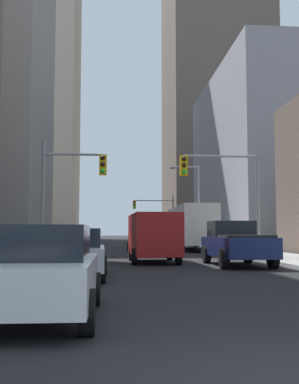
{
  "coord_description": "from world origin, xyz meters",
  "views": [
    {
      "loc": [
        -2.03,
        -3.99,
        1.41
      ],
      "look_at": [
        0.0,
        22.54,
        3.65
      ],
      "focal_mm": 44.77,
      "sensor_mm": 36.0,
      "label": 1
    }
  ],
  "objects_px": {
    "sedan_blue": "(141,241)",
    "traffic_signal_near_left": "(71,181)",
    "sedan_white": "(38,271)",
    "traffic_signal_near_right": "(224,181)",
    "city_bus": "(190,226)",
    "pickup_truck_navy": "(236,243)",
    "cargo_van_red": "(153,235)",
    "sedan_beige": "(169,239)",
    "sedan_silver": "(74,253)",
    "traffic_signal_far_right": "(155,211)"
  },
  "relations": [
    {
      "from": "sedan_beige",
      "to": "traffic_signal_near_right",
      "type": "height_order",
      "value": "traffic_signal_near_right"
    },
    {
      "from": "sedan_white",
      "to": "sedan_blue",
      "type": "height_order",
      "value": "same"
    },
    {
      "from": "cargo_van_red",
      "to": "sedan_blue",
      "type": "distance_m",
      "value": 13.35
    },
    {
      "from": "sedan_silver",
      "to": "traffic_signal_near_right",
      "type": "bearing_deg",
      "value": 54.78
    },
    {
      "from": "city_bus",
      "to": "pickup_truck_navy",
      "type": "distance_m",
      "value": 17.73
    },
    {
      "from": "city_bus",
      "to": "traffic_signal_far_right",
      "type": "distance_m",
      "value": 22.57
    },
    {
      "from": "city_bus",
      "to": "traffic_signal_near_right",
      "type": "distance_m",
      "value": 13.35
    },
    {
      "from": "city_bus",
      "to": "pickup_truck_navy",
      "type": "relative_size",
      "value": 2.13
    },
    {
      "from": "pickup_truck_navy",
      "to": "sedan_blue",
      "type": "xyz_separation_m",
      "value": [
        -3.14,
        15.74,
        -0.16
      ]
    },
    {
      "from": "pickup_truck_navy",
      "to": "traffic_signal_near_left",
      "type": "relative_size",
      "value": 0.9
    },
    {
      "from": "traffic_signal_near_right",
      "to": "pickup_truck_navy",
      "type": "bearing_deg",
      "value": -97.36
    },
    {
      "from": "sedan_beige",
      "to": "cargo_van_red",
      "type": "bearing_deg",
      "value": -98.48
    },
    {
      "from": "pickup_truck_navy",
      "to": "traffic_signal_near_right",
      "type": "height_order",
      "value": "traffic_signal_near_right"
    },
    {
      "from": "sedan_blue",
      "to": "traffic_signal_far_right",
      "type": "distance_m",
      "value": 24.84
    },
    {
      "from": "pickup_truck_navy",
      "to": "sedan_beige",
      "type": "relative_size",
      "value": 1.29
    },
    {
      "from": "city_bus",
      "to": "traffic_signal_near_left",
      "type": "distance_m",
      "value": 15.72
    },
    {
      "from": "sedan_silver",
      "to": "pickup_truck_navy",
      "type": "bearing_deg",
      "value": 40.01
    },
    {
      "from": "cargo_van_red",
      "to": "sedan_silver",
      "type": "height_order",
      "value": "cargo_van_red"
    },
    {
      "from": "pickup_truck_navy",
      "to": "cargo_van_red",
      "type": "xyz_separation_m",
      "value": [
        -3.32,
        2.4,
        0.35
      ]
    },
    {
      "from": "traffic_signal_near_left",
      "to": "traffic_signal_far_right",
      "type": "relative_size",
      "value": 1.0
    },
    {
      "from": "sedan_blue",
      "to": "traffic_signal_near_right",
      "type": "xyz_separation_m",
      "value": [
        3.72,
        -11.23,
        3.29
      ]
    },
    {
      "from": "sedan_white",
      "to": "sedan_blue",
      "type": "relative_size",
      "value": 0.99
    },
    {
      "from": "traffic_signal_near_left",
      "to": "traffic_signal_near_right",
      "type": "relative_size",
      "value": 1.0
    },
    {
      "from": "pickup_truck_navy",
      "to": "traffic_signal_far_right",
      "type": "relative_size",
      "value": 0.9
    },
    {
      "from": "sedan_silver",
      "to": "sedan_beige",
      "type": "xyz_separation_m",
      "value": [
        6.62,
        31.68,
        0.0
      ]
    },
    {
      "from": "traffic_signal_near_right",
      "to": "sedan_white",
      "type": "bearing_deg",
      "value": -112.94
    },
    {
      "from": "cargo_van_red",
      "to": "traffic_signal_near_left",
      "type": "distance_m",
      "value": 5.33
    },
    {
      "from": "cargo_van_red",
      "to": "traffic_signal_far_right",
      "type": "relative_size",
      "value": 0.88
    },
    {
      "from": "sedan_silver",
      "to": "traffic_signal_far_right",
      "type": "xyz_separation_m",
      "value": [
        6.51,
        45.49,
        3.34
      ]
    },
    {
      "from": "sedan_silver",
      "to": "traffic_signal_far_right",
      "type": "distance_m",
      "value": 46.07
    },
    {
      "from": "sedan_white",
      "to": "traffic_signal_near_right",
      "type": "bearing_deg",
      "value": 67.06
    },
    {
      "from": "sedan_white",
      "to": "traffic_signal_near_left",
      "type": "distance_m",
      "value": 16.91
    },
    {
      "from": "sedan_blue",
      "to": "sedan_beige",
      "type": "distance_m",
      "value": 11.11
    },
    {
      "from": "sedan_blue",
      "to": "sedan_beige",
      "type": "relative_size",
      "value": 1.01
    },
    {
      "from": "sedan_white",
      "to": "sedan_blue",
      "type": "distance_m",
      "value": 27.99
    },
    {
      "from": "sedan_beige",
      "to": "traffic_signal_near_left",
      "type": "xyz_separation_m",
      "value": [
        -7.63,
        -21.81,
        3.25
      ]
    },
    {
      "from": "cargo_van_red",
      "to": "sedan_beige",
      "type": "relative_size",
      "value": 1.25
    },
    {
      "from": "cargo_van_red",
      "to": "sedan_silver",
      "type": "xyz_separation_m",
      "value": [
        -3.06,
        -7.76,
        -0.52
      ]
    },
    {
      "from": "pickup_truck_navy",
      "to": "traffic_signal_near_left",
      "type": "xyz_separation_m",
      "value": [
        -7.38,
        4.51,
        3.09
      ]
    },
    {
      "from": "cargo_van_red",
      "to": "sedan_silver",
      "type": "bearing_deg",
      "value": -111.52
    },
    {
      "from": "traffic_signal_near_right",
      "to": "sedan_silver",
      "type": "bearing_deg",
      "value": -125.22
    },
    {
      "from": "city_bus",
      "to": "traffic_signal_far_right",
      "type": "relative_size",
      "value": 1.92
    },
    {
      "from": "sedan_white",
      "to": "pickup_truck_navy",
      "type": "bearing_deg",
      "value": 61.94
    },
    {
      "from": "pickup_truck_navy",
      "to": "sedan_blue",
      "type": "relative_size",
      "value": 1.27
    },
    {
      "from": "sedan_blue",
      "to": "traffic_signal_near_left",
      "type": "xyz_separation_m",
      "value": [
        -4.24,
        -11.23,
        3.25
      ]
    },
    {
      "from": "cargo_van_red",
      "to": "traffic_signal_near_right",
      "type": "height_order",
      "value": "traffic_signal_near_right"
    },
    {
      "from": "sedan_white",
      "to": "traffic_signal_near_right",
      "type": "height_order",
      "value": "traffic_signal_near_right"
    },
    {
      "from": "cargo_van_red",
      "to": "sedan_white",
      "type": "xyz_separation_m",
      "value": [
        -3.11,
        -14.46,
        -0.52
      ]
    },
    {
      "from": "sedan_silver",
      "to": "sedan_beige",
      "type": "relative_size",
      "value": 1.01
    },
    {
      "from": "sedan_silver",
      "to": "sedan_beige",
      "type": "bearing_deg",
      "value": 78.19
    }
  ]
}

